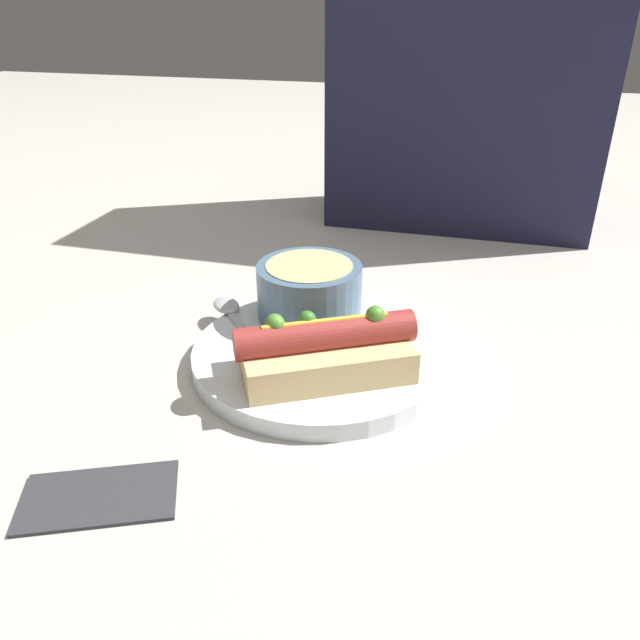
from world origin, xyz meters
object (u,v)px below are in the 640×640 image
at_px(hot_dog, 325,350).
at_px(soup_bowl, 309,288).
at_px(spoon, 235,317).
at_px(seated_diner, 473,43).

xyz_separation_m(hot_dog, soup_bowl, (-0.04, 0.10, 0.01)).
xyz_separation_m(spoon, seated_diner, (0.19, 0.44, 0.23)).
bearing_deg(soup_bowl, spoon, -156.55).
bearing_deg(hot_dog, spoon, 119.36).
bearing_deg(soup_bowl, hot_dog, -66.97).
bearing_deg(seated_diner, spoon, -113.66).
xyz_separation_m(hot_dog, seated_diner, (0.08, 0.51, 0.21)).
distance_m(spoon, seated_diner, 0.53).
distance_m(hot_dog, spoon, 0.14).
bearing_deg(hot_dog, soup_bowl, 84.27).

